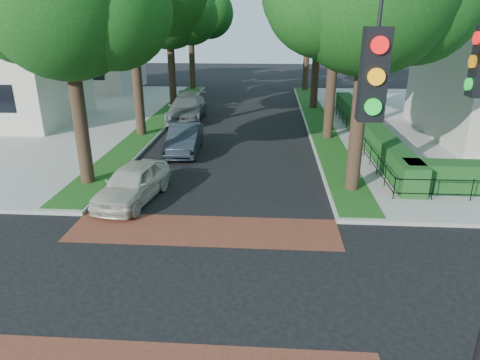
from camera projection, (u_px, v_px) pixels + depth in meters
name	position (u px, v px, depth m)	size (l,w,h in m)	color
ground	(186.00, 287.00, 11.28)	(120.00, 120.00, 0.00)	black
crosswalk_far	(204.00, 230.00, 14.26)	(9.00, 2.20, 0.01)	brown
grass_strip_ne	(318.00, 121.00, 28.70)	(1.60, 29.80, 0.02)	#194E16
grass_strip_nw	(160.00, 119.00, 29.39)	(1.60, 29.80, 0.02)	#194E16
tree_right_far	(320.00, 15.00, 31.08)	(7.25, 6.23, 9.74)	black
tree_right_back	(310.00, 11.00, 39.36)	(7.50, 6.45, 10.20)	black
tree_left_near	(69.00, 0.00, 15.80)	(7.50, 6.45, 10.20)	black
tree_left_far	(171.00, 12.00, 31.70)	(7.00, 6.02, 9.86)	black
tree_left_back	(192.00, 10.00, 40.01)	(7.75, 6.66, 10.44)	black
hedge_main_road	(367.00, 128.00, 24.52)	(1.00, 18.00, 1.20)	#153E16
fence_main_road	(352.00, 130.00, 24.62)	(0.06, 18.00, 0.90)	black
house_left_far	(85.00, 37.00, 40.34)	(10.00, 9.00, 10.14)	beige
parked_car_front	(133.00, 183.00, 16.37)	(1.70, 4.24, 1.44)	beige
parked_car_middle	(185.00, 139.00, 22.33)	(1.53, 4.39, 1.45)	#202730
parked_car_rear	(187.00, 108.00, 29.54)	(2.32, 5.72, 1.66)	slate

